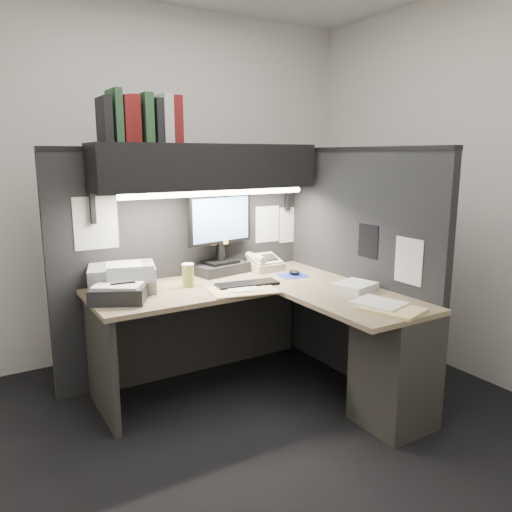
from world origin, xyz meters
The scene contains 23 objects.
floor centered at (0.00, 0.00, 0.00)m, with size 3.50×3.50×0.00m, color black.
wall_back centered at (0.00, 1.50, 1.35)m, with size 3.50×0.04×2.70m, color silver.
wall_front centered at (0.00, -1.50, 1.35)m, with size 3.50×0.04×2.70m, color silver.
wall_right centered at (1.75, 0.00, 1.35)m, with size 0.04×3.00×2.70m, color silver.
partition_back centered at (0.03, 0.93, 0.80)m, with size 1.90×0.06×1.60m, color black.
partition_right centered at (0.98, 0.18, 0.80)m, with size 0.06×1.50×1.60m, color black.
desk centered at (0.43, 0.00, 0.44)m, with size 1.70×1.53×0.73m.
overhead_shelf centered at (0.12, 0.75, 1.50)m, with size 1.55×0.34×0.30m, color black.
task_light_tube centered at (0.12, 0.61, 1.33)m, with size 0.04×0.04×1.32m, color white.
monitor centered at (0.25, 0.82, 0.96)m, with size 0.53×0.30×0.57m.
keyboard centered at (0.24, 0.42, 0.74)m, with size 0.42×0.14×0.02m, color black.
mousepad centered at (0.66, 0.49, 0.73)m, with size 0.19×0.18×0.00m, color #1B3199.
mouse centered at (0.67, 0.49, 0.75)m, with size 0.06×0.09×0.04m, color black.
telephone centered at (0.58, 0.75, 0.78)m, with size 0.23×0.24×0.09m, color beige.
coffee_cup centered at (-0.10, 0.60, 0.80)m, with size 0.08×0.08×0.14m, color #AEB247.
printer centered at (-0.50, 0.74, 0.81)m, with size 0.40×0.34×0.16m, color gray.
notebook_stack centered at (-0.59, 0.50, 0.78)m, with size 0.31×0.26×0.09m, color black.
open_folder centered at (0.15, 0.32, 0.73)m, with size 0.42×0.27×0.01m, color #DFBF7D.
paper_stack_a centered at (0.77, -0.04, 0.75)m, with size 0.25×0.21×0.05m, color white.
paper_stack_b centered at (0.65, -0.37, 0.74)m, with size 0.22×0.27×0.03m, color white.
manila_stack centered at (0.65, -0.47, 0.74)m, with size 0.24×0.31×0.02m, color #DFBF7D.
binder_row centered at (-0.32, 0.75, 1.79)m, with size 0.49×0.26×0.31m.
pinned_papers centered at (0.42, 0.56, 1.05)m, with size 1.76×1.31×0.51m.
Camera 1 is at (-1.36, -2.34, 1.58)m, focal length 35.00 mm.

